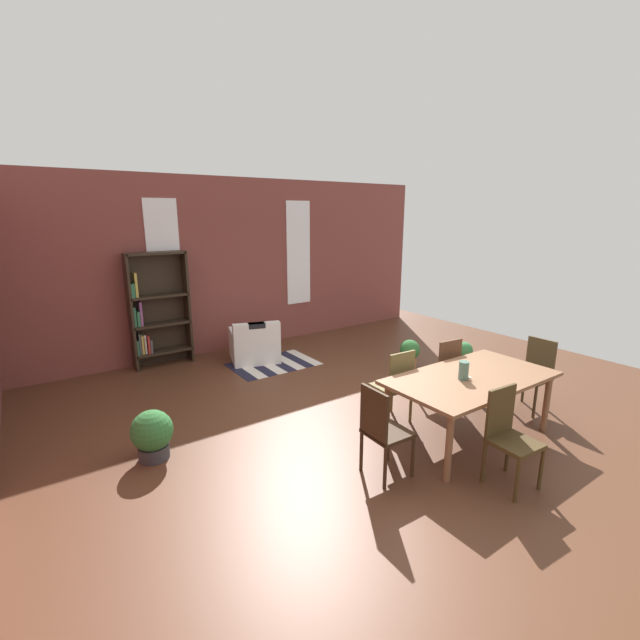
{
  "coord_description": "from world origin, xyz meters",
  "views": [
    {
      "loc": [
        -3.37,
        -3.72,
        2.55
      ],
      "look_at": [
        0.16,
        1.36,
        1.02
      ],
      "focal_mm": 24.24,
      "sensor_mm": 36.0,
      "label": 1
    }
  ],
  "objects_px": {
    "vase_on_table": "(464,371)",
    "armchair_white": "(255,345)",
    "potted_plant_window": "(410,353)",
    "dining_chair_near_left": "(509,434)",
    "dining_table": "(471,382)",
    "dining_chair_far_right": "(443,369)",
    "potted_plant_corner": "(464,352)",
    "potted_plant_by_shelf": "(152,434)",
    "dining_chair_head_right": "(535,372)",
    "dining_chair_far_left": "(395,384)",
    "dining_chair_head_left": "(382,429)",
    "bookshelf_tall": "(156,311)"
  },
  "relations": [
    {
      "from": "dining_table",
      "to": "armchair_white",
      "type": "bearing_deg",
      "value": 101.83
    },
    {
      "from": "dining_chair_far_right",
      "to": "potted_plant_by_shelf",
      "type": "bearing_deg",
      "value": 166.33
    },
    {
      "from": "potted_plant_corner",
      "to": "dining_table",
      "type": "bearing_deg",
      "value": -141.96
    },
    {
      "from": "dining_table",
      "to": "potted_plant_window",
      "type": "bearing_deg",
      "value": 60.25
    },
    {
      "from": "dining_chair_far_right",
      "to": "armchair_white",
      "type": "height_order",
      "value": "dining_chair_far_right"
    },
    {
      "from": "dining_chair_far_right",
      "to": "dining_chair_near_left",
      "type": "bearing_deg",
      "value": -120.04
    },
    {
      "from": "dining_table",
      "to": "armchair_white",
      "type": "distance_m",
      "value": 3.99
    },
    {
      "from": "vase_on_table",
      "to": "dining_chair_far_right",
      "type": "xyz_separation_m",
      "value": [
        0.6,
        0.76,
        -0.35
      ]
    },
    {
      "from": "dining_chair_far_right",
      "to": "armchair_white",
      "type": "relative_size",
      "value": 0.95
    },
    {
      "from": "dining_table",
      "to": "potted_plant_by_shelf",
      "type": "bearing_deg",
      "value": 152.58
    },
    {
      "from": "dining_table",
      "to": "vase_on_table",
      "type": "relative_size",
      "value": 9.57
    },
    {
      "from": "potted_plant_by_shelf",
      "to": "potted_plant_window",
      "type": "relative_size",
      "value": 1.11
    },
    {
      "from": "vase_on_table",
      "to": "armchair_white",
      "type": "relative_size",
      "value": 0.21
    },
    {
      "from": "dining_chair_near_left",
      "to": "dining_chair_head_right",
      "type": "height_order",
      "value": "same"
    },
    {
      "from": "dining_chair_far_right",
      "to": "dining_chair_head_left",
      "type": "relative_size",
      "value": 1.0
    },
    {
      "from": "dining_chair_far_left",
      "to": "bookshelf_tall",
      "type": "bearing_deg",
      "value": 115.25
    },
    {
      "from": "bookshelf_tall",
      "to": "potted_plant_window",
      "type": "relative_size",
      "value": 3.99
    },
    {
      "from": "dining_chair_head_left",
      "to": "potted_plant_by_shelf",
      "type": "xyz_separation_m",
      "value": [
        -1.77,
        1.62,
        -0.23
      ]
    },
    {
      "from": "dining_table",
      "to": "dining_chair_far_left",
      "type": "relative_size",
      "value": 2.08
    },
    {
      "from": "dining_table",
      "to": "dining_chair_far_left",
      "type": "height_order",
      "value": "dining_chair_far_left"
    },
    {
      "from": "armchair_white",
      "to": "dining_chair_head_right",
      "type": "bearing_deg",
      "value": -60.76
    },
    {
      "from": "potted_plant_corner",
      "to": "vase_on_table",
      "type": "bearing_deg",
      "value": -144.0
    },
    {
      "from": "armchair_white",
      "to": "vase_on_table",
      "type": "bearing_deg",
      "value": -80.44
    },
    {
      "from": "dining_chair_near_left",
      "to": "dining_chair_far_right",
      "type": "bearing_deg",
      "value": 59.96
    },
    {
      "from": "bookshelf_tall",
      "to": "potted_plant_corner",
      "type": "bearing_deg",
      "value": -34.54
    },
    {
      "from": "vase_on_table",
      "to": "dining_chair_head_right",
      "type": "xyz_separation_m",
      "value": [
        1.52,
        0.0,
        -0.35
      ]
    },
    {
      "from": "vase_on_table",
      "to": "armchair_white",
      "type": "height_order",
      "value": "vase_on_table"
    },
    {
      "from": "dining_chair_near_left",
      "to": "dining_chair_head_left",
      "type": "relative_size",
      "value": 1.0
    },
    {
      "from": "potted_plant_by_shelf",
      "to": "potted_plant_corner",
      "type": "bearing_deg",
      "value": -0.06
    },
    {
      "from": "dining_chair_head_right",
      "to": "potted_plant_corner",
      "type": "relative_size",
      "value": 2.4
    },
    {
      "from": "bookshelf_tall",
      "to": "armchair_white",
      "type": "bearing_deg",
      "value": -26.45
    },
    {
      "from": "dining_chair_far_right",
      "to": "potted_plant_by_shelf",
      "type": "distance_m",
      "value": 3.68
    },
    {
      "from": "potted_plant_corner",
      "to": "dining_chair_head_left",
      "type": "bearing_deg",
      "value": -154.75
    },
    {
      "from": "vase_on_table",
      "to": "bookshelf_tall",
      "type": "xyz_separation_m",
      "value": [
        -2.1,
        4.6,
        0.1
      ]
    },
    {
      "from": "dining_chair_head_left",
      "to": "armchair_white",
      "type": "bearing_deg",
      "value": 81.97
    },
    {
      "from": "dining_chair_head_right",
      "to": "potted_plant_window",
      "type": "xyz_separation_m",
      "value": [
        -0.19,
        2.04,
        -0.25
      ]
    },
    {
      "from": "dining_chair_far_left",
      "to": "potted_plant_corner",
      "type": "height_order",
      "value": "dining_chair_far_left"
    },
    {
      "from": "vase_on_table",
      "to": "dining_chair_far_right",
      "type": "bearing_deg",
      "value": 51.79
    },
    {
      "from": "dining_chair_near_left",
      "to": "potted_plant_by_shelf",
      "type": "xyz_separation_m",
      "value": [
        -2.69,
        2.38,
        -0.23
      ]
    },
    {
      "from": "dining_chair_near_left",
      "to": "potted_plant_window",
      "type": "distance_m",
      "value": 3.24
    },
    {
      "from": "vase_on_table",
      "to": "potted_plant_window",
      "type": "height_order",
      "value": "vase_on_table"
    },
    {
      "from": "potted_plant_window",
      "to": "dining_chair_near_left",
      "type": "bearing_deg",
      "value": -119.85
    },
    {
      "from": "potted_plant_by_shelf",
      "to": "potted_plant_window",
      "type": "bearing_deg",
      "value": 5.55
    },
    {
      "from": "dining_table",
      "to": "dining_chair_far_right",
      "type": "height_order",
      "value": "dining_chair_far_right"
    },
    {
      "from": "dining_chair_near_left",
      "to": "dining_chair_head_left",
      "type": "height_order",
      "value": "same"
    },
    {
      "from": "dining_chair_far_left",
      "to": "potted_plant_window",
      "type": "relative_size",
      "value": 1.95
    },
    {
      "from": "dining_chair_far_left",
      "to": "potted_plant_corner",
      "type": "relative_size",
      "value": 2.4
    },
    {
      "from": "dining_chair_far_left",
      "to": "potted_plant_by_shelf",
      "type": "height_order",
      "value": "dining_chair_far_left"
    },
    {
      "from": "dining_chair_near_left",
      "to": "dining_table",
      "type": "bearing_deg",
      "value": 59.89
    },
    {
      "from": "dining_chair_near_left",
      "to": "dining_chair_far_left",
      "type": "height_order",
      "value": "same"
    }
  ]
}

